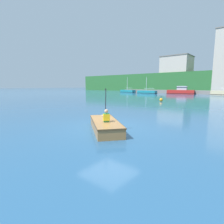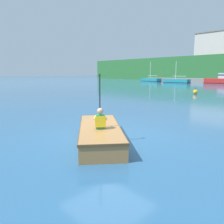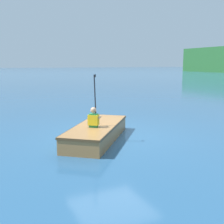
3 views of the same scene
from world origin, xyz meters
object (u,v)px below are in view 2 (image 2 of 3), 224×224
(moored_boat_dock_west_inner, at_px, (224,80))
(moored_boat_dock_west_end, at_px, (151,80))
(rowboat_foreground, at_px, (100,132))
(channel_buoy, at_px, (195,92))
(person_paddler, at_px, (100,119))
(moored_boat_dock_center_near, at_px, (177,81))

(moored_boat_dock_west_inner, bearing_deg, moored_boat_dock_west_end, 179.56)
(rowboat_foreground, xyz_separation_m, channel_buoy, (-4.56, 16.29, -0.04))
(moored_boat_dock_west_inner, distance_m, person_paddler, 40.36)
(rowboat_foreground, relative_size, channel_buoy, 4.60)
(moored_boat_dock_center_near, distance_m, rowboat_foreground, 40.48)
(moored_boat_dock_west_inner, xyz_separation_m, channel_buoy, (5.03, -22.62, -0.51))
(moored_boat_dock_west_end, bearing_deg, moored_boat_dock_center_near, -17.95)
(person_paddler, bearing_deg, rowboat_foreground, 141.36)
(moored_boat_dock_west_end, xyz_separation_m, moored_boat_dock_west_inner, (16.26, -0.13, 0.35))
(rowboat_foreground, height_order, channel_buoy, channel_buoy)
(moored_boat_dock_center_near, relative_size, channel_buoy, 7.24)
(moored_boat_dock_west_end, height_order, moored_boat_dock_center_near, moored_boat_dock_west_end)
(moored_boat_dock_west_inner, xyz_separation_m, rowboat_foreground, (9.59, -38.91, -0.47))
(moored_boat_dock_center_near, xyz_separation_m, rowboat_foreground, (17.71, -36.40, -0.11))
(person_paddler, bearing_deg, channel_buoy, 106.35)
(rowboat_foreground, relative_size, person_paddler, 2.21)
(moored_boat_dock_west_end, xyz_separation_m, person_paddler, (26.13, -39.26, 0.36))
(moored_boat_dock_center_near, bearing_deg, person_paddler, -63.83)
(moored_boat_dock_center_near, height_order, channel_buoy, moored_boat_dock_center_near)
(moored_boat_dock_west_end, distance_m, moored_boat_dock_center_near, 8.55)
(moored_boat_dock_west_end, distance_m, person_paddler, 47.16)
(moored_boat_dock_west_end, xyz_separation_m, moored_boat_dock_center_near, (8.13, -2.64, -0.00))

